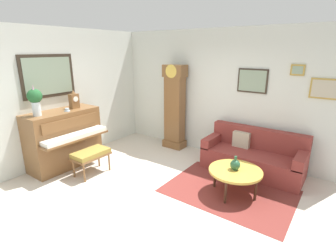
{
  "coord_description": "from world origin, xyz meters",
  "views": [
    {
      "loc": [
        2.41,
        -2.87,
        2.36
      ],
      "look_at": [
        -0.37,
        0.97,
        0.93
      ],
      "focal_mm": 27.26,
      "sensor_mm": 36.0,
      "label": 1
    }
  ],
  "objects": [
    {
      "name": "piano",
      "position": [
        -2.23,
        -0.1,
        0.6
      ],
      "size": [
        0.87,
        1.44,
        1.18
      ],
      "color": "brown",
      "rests_on": "ground_plane"
    },
    {
      "name": "coffee_table",
      "position": [
        1.06,
        0.91,
        0.41
      ],
      "size": [
        0.88,
        0.88,
        0.44
      ],
      "color": "gold",
      "rests_on": "ground_plane"
    },
    {
      "name": "wall_back",
      "position": [
        0.02,
        2.4,
        1.4
      ],
      "size": [
        5.3,
        0.13,
        2.8
      ],
      "color": "silver",
      "rests_on": "ground_plane"
    },
    {
      "name": "grandfather_clock",
      "position": [
        -0.99,
        2.11,
        0.96
      ],
      "size": [
        0.52,
        0.34,
        2.03
      ],
      "color": "brown",
      "rests_on": "ground_plane"
    },
    {
      "name": "mantel_clock",
      "position": [
        -2.23,
        0.21,
        1.35
      ],
      "size": [
        0.13,
        0.18,
        0.38
      ],
      "color": "brown",
      "rests_on": "piano"
    },
    {
      "name": "piano_bench",
      "position": [
        -1.48,
        -0.04,
        0.41
      ],
      "size": [
        0.42,
        0.7,
        0.48
      ],
      "color": "brown",
      "rests_on": "ground_plane"
    },
    {
      "name": "green_jug",
      "position": [
        1.05,
        0.91,
        0.53
      ],
      "size": [
        0.17,
        0.17,
        0.24
      ],
      "color": "#234C33",
      "rests_on": "coffee_table"
    },
    {
      "name": "ground_plane",
      "position": [
        0.0,
        0.0,
        -0.05
      ],
      "size": [
        6.4,
        6.0,
        0.1
      ],
      "primitive_type": "cube",
      "color": "beige"
    },
    {
      "name": "couch",
      "position": [
        1.03,
        1.93,
        0.31
      ],
      "size": [
        1.9,
        0.8,
        0.84
      ],
      "color": "maroon",
      "rests_on": "ground_plane"
    },
    {
      "name": "area_rug",
      "position": [
        0.98,
        0.91,
        0.0
      ],
      "size": [
        2.1,
        1.5,
        0.01
      ],
      "primitive_type": "cube",
      "color": "maroon",
      "rests_on": "ground_plane"
    },
    {
      "name": "teacup",
      "position": [
        -2.12,
        -0.04,
        1.2
      ],
      "size": [
        0.12,
        0.12,
        0.06
      ],
      "color": "#ADC6D6",
      "rests_on": "piano"
    },
    {
      "name": "flower_vase",
      "position": [
        -2.23,
        -0.58,
        1.49
      ],
      "size": [
        0.26,
        0.26,
        0.58
      ],
      "color": "silver",
      "rests_on": "piano"
    },
    {
      "name": "wall_left",
      "position": [
        -2.6,
        -0.0,
        1.41
      ],
      "size": [
        0.13,
        4.9,
        2.8
      ],
      "color": "silver",
      "rests_on": "ground_plane"
    }
  ]
}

